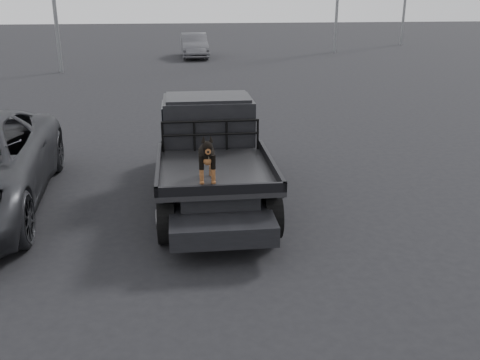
{
  "coord_description": "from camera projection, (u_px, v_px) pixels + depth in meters",
  "views": [
    {
      "loc": [
        -0.51,
        -7.87,
        3.73
      ],
      "look_at": [
        0.35,
        -0.59,
        1.13
      ],
      "focal_mm": 40.0,
      "sensor_mm": 36.0,
      "label": 1
    }
  ],
  "objects": [
    {
      "name": "ground",
      "position": [
        215.0,
        234.0,
        8.66
      ],
      "size": [
        120.0,
        120.0,
        0.0
      ],
      "primitive_type": "plane",
      "color": "black",
      "rests_on": "ground"
    },
    {
      "name": "dog",
      "position": [
        207.0,
        157.0,
        8.29
      ],
      "size": [
        0.32,
        0.6,
        0.74
      ],
      "primitive_type": null,
      "color": "black",
      "rests_on": "flatbed_ute"
    },
    {
      "name": "ute_cab",
      "position": [
        208.0,
        118.0,
        10.52
      ],
      "size": [
        1.72,
        1.3,
        0.88
      ],
      "primitive_type": null,
      "color": "black",
      "rests_on": "flatbed_ute"
    },
    {
      "name": "distant_car_a",
      "position": [
        194.0,
        46.0,
        31.38
      ],
      "size": [
        1.53,
        4.2,
        1.37
      ],
      "primitive_type": "imported",
      "rotation": [
        0.0,
        0.0,
        0.02
      ],
      "color": "#4C4C51",
      "rests_on": "ground"
    },
    {
      "name": "headache_rack",
      "position": [
        211.0,
        136.0,
        9.88
      ],
      "size": [
        1.8,
        0.08,
        0.55
      ],
      "primitive_type": null,
      "color": "black",
      "rests_on": "flatbed_ute"
    },
    {
      "name": "flatbed_ute",
      "position": [
        212.0,
        177.0,
        9.93
      ],
      "size": [
        2.0,
        5.4,
        0.92
      ],
      "primitive_type": null,
      "color": "black",
      "rests_on": "ground"
    }
  ]
}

